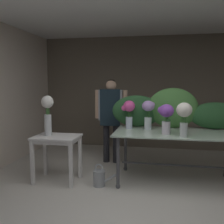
% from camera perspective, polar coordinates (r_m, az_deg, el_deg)
% --- Properties ---
extents(ground_plane, '(8.19, 8.19, 0.00)m').
position_cam_1_polar(ground_plane, '(4.65, 6.67, -13.13)').
color(ground_plane, beige).
extents(wall_back, '(5.20, 0.12, 2.64)m').
position_cam_1_polar(wall_back, '(6.24, 8.10, 4.22)').
color(wall_back, '#706656').
rests_on(wall_back, ground).
extents(wall_left, '(0.12, 3.84, 2.64)m').
position_cam_1_polar(wall_left, '(5.25, -22.77, 3.38)').
color(wall_left, beige).
rests_on(wall_left, ground).
extents(ceiling_slab, '(5.32, 3.84, 0.12)m').
position_cam_1_polar(ceiling_slab, '(4.53, 7.14, 21.04)').
color(ceiling_slab, silver).
rests_on(ceiling_slab, wall_back).
extents(display_table_glass, '(1.87, 1.00, 0.80)m').
position_cam_1_polar(display_table_glass, '(4.13, 13.88, -5.83)').
color(display_table_glass, '#B9CDBA').
rests_on(display_table_glass, ground).
extents(side_table_white, '(0.69, 0.53, 0.73)m').
position_cam_1_polar(side_table_white, '(4.17, -12.08, -6.64)').
color(side_table_white, white).
rests_on(side_table_white, ground).
extents(florist, '(0.63, 0.24, 1.62)m').
position_cam_1_polar(florist, '(4.98, -0.21, 0.10)').
color(florist, '#232328').
rests_on(florist, ground).
extents(foliage_backdrop, '(2.11, 0.30, 0.67)m').
position_cam_1_polar(foliage_backdrop, '(4.45, 13.55, 0.21)').
color(foliage_backdrop, '#28562D').
rests_on(foliage_backdrop, display_table_glass).
extents(vase_violet_ranunculus, '(0.24, 0.22, 0.44)m').
position_cam_1_polar(vase_violet_ranunculus, '(3.86, 11.80, -0.88)').
color(vase_violet_ranunculus, silver).
rests_on(vase_violet_ranunculus, display_table_glass).
extents(vase_fuchsia_tulips, '(0.23, 0.19, 0.47)m').
position_cam_1_polar(vase_fuchsia_tulips, '(4.26, 3.72, 0.11)').
color(vase_fuchsia_tulips, silver).
rests_on(vase_fuchsia_tulips, display_table_glass).
extents(vase_ivory_dahlias, '(0.22, 0.22, 0.48)m').
position_cam_1_polar(vase_ivory_dahlias, '(3.72, 15.60, -0.71)').
color(vase_ivory_dahlias, silver).
rests_on(vase_ivory_dahlias, display_table_glass).
extents(vase_lilac_roses, '(0.21, 0.20, 0.47)m').
position_cam_1_polar(vase_lilac_roses, '(4.20, 8.00, -0.04)').
color(vase_lilac_roses, silver).
rests_on(vase_lilac_roses, display_table_glass).
extents(vase_white_roses_tall, '(0.20, 0.19, 0.63)m').
position_cam_1_polar(vase_white_roses_tall, '(4.15, -14.02, -0.06)').
color(vase_white_roses_tall, silver).
rests_on(vase_white_roses_tall, side_table_white).
extents(watering_can, '(0.35, 0.18, 0.34)m').
position_cam_1_polar(watering_can, '(4.03, -2.79, -14.28)').
color(watering_can, '#999EA3').
rests_on(watering_can, ground).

